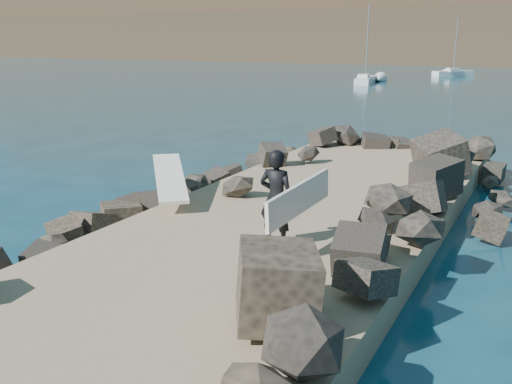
% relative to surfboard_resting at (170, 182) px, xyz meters
% --- Properties ---
extents(ground, '(800.00, 800.00, 0.00)m').
position_rel_surfboard_resting_xyz_m(ground, '(3.01, -0.36, -1.04)').
color(ground, '#0F384C').
rests_on(ground, ground).
extents(jetty, '(6.00, 26.00, 0.60)m').
position_rel_surfboard_resting_xyz_m(jetty, '(3.01, -2.36, -0.74)').
color(jetty, '#8C7759').
rests_on(jetty, ground).
extents(riprap_left, '(2.60, 22.00, 1.00)m').
position_rel_surfboard_resting_xyz_m(riprap_left, '(0.11, -1.86, -0.54)').
color(riprap_left, black).
rests_on(riprap_left, ground).
extents(riprap_right, '(2.60, 22.00, 1.00)m').
position_rel_surfboard_resting_xyz_m(riprap_right, '(5.91, -1.86, -0.54)').
color(riprap_right, black).
rests_on(riprap_right, ground).
extents(surfboard_resting, '(2.17, 2.41, 0.09)m').
position_rel_surfboard_resting_xyz_m(surfboard_resting, '(0.00, 0.00, 0.00)').
color(surfboard_resting, white).
rests_on(surfboard_resting, riprap_left).
extents(surfer_with_board, '(0.92, 2.24, 1.81)m').
position_rel_surfboard_resting_xyz_m(surfer_with_board, '(3.61, -1.59, 0.47)').
color(surfer_with_board, black).
rests_on(surfer_with_board, jetty).
extents(sailboat_a, '(2.42, 6.50, 7.74)m').
position_rel_surfboard_resting_xyz_m(sailboat_a, '(-9.57, 46.38, -0.70)').
color(sailboat_a, white).
rests_on(sailboat_a, ground).
extents(sailboat_b, '(4.41, 5.26, 6.97)m').
position_rel_surfboard_resting_xyz_m(sailboat_b, '(-3.70, 62.89, -0.69)').
color(sailboat_b, white).
rests_on(sailboat_b, ground).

